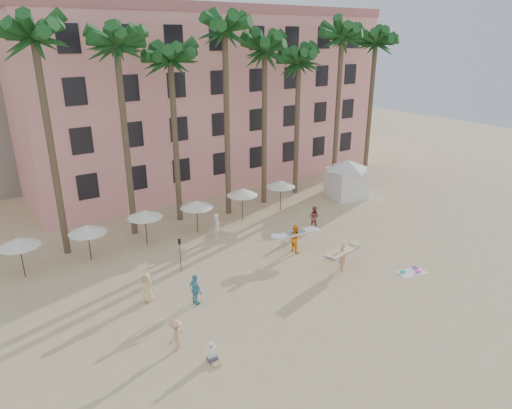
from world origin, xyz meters
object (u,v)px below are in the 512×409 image
object	(u,v)px
cabana	(347,175)
carrier_yellow	(343,255)
pink_hotel	(201,98)
carrier_white	(296,237)

from	to	relation	value
cabana	carrier_yellow	world-z (taller)	cabana
pink_hotel	cabana	size ratio (longest dim) A/B	6.59
pink_hotel	carrier_yellow	bearing A→B (deg)	-97.78
carrier_white	carrier_yellow	bearing A→B (deg)	-78.63
pink_hotel	carrier_white	bearing A→B (deg)	-101.26
pink_hotel	cabana	world-z (taller)	pink_hotel
pink_hotel	carrier_white	distance (m)	21.82
carrier_white	cabana	bearing A→B (deg)	28.91
pink_hotel	carrier_yellow	xyz separation A→B (m)	(-3.28, -24.03, -6.98)
pink_hotel	carrier_white	xyz separation A→B (m)	(-4.04, -20.28, -6.97)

